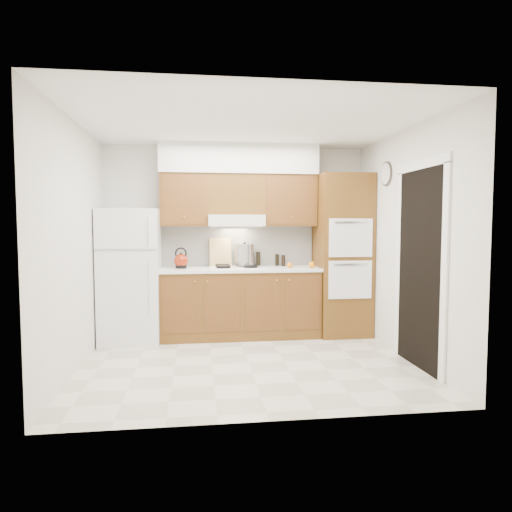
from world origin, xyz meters
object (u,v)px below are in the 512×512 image
Objects in this scene: fridge at (131,276)px; oven_cabinet at (342,255)px; kettle at (181,261)px; stock_pot at (245,255)px.

oven_cabinet is (2.85, 0.03, 0.24)m from fridge.
kettle is at bearing 179.70° from oven_cabinet.
kettle is 0.66× the size of stock_pot.
oven_cabinet reaches higher than fridge.
stock_pot is (-1.34, 0.14, 0.01)m from oven_cabinet.
stock_pot is (1.50, 0.17, 0.25)m from fridge.
stock_pot is (0.86, 0.13, 0.07)m from kettle.
oven_cabinet is at bearing -5.94° from stock_pot.
oven_cabinet reaches higher than stock_pot.
stock_pot is at bearing 174.06° from oven_cabinet.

